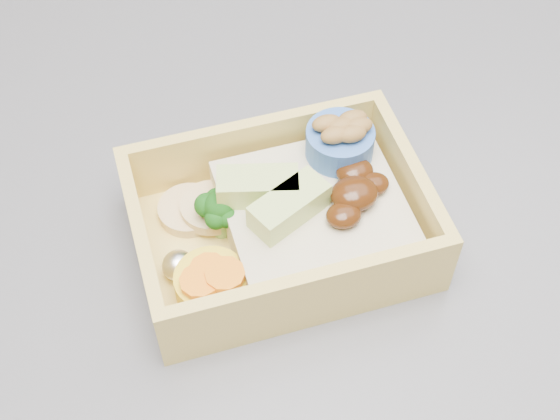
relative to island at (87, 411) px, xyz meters
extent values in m
cube|color=brown|center=(0.00, 0.00, -0.02)|extent=(1.20, 0.80, 0.88)
cube|color=#E0C05C|center=(0.19, -0.14, 0.46)|extent=(0.17, 0.12, 0.01)
cube|color=#E0C05C|center=(0.19, -0.09, 0.49)|extent=(0.17, 0.01, 0.04)
cube|color=#E0C05C|center=(0.19, -0.20, 0.49)|extent=(0.17, 0.01, 0.04)
cube|color=#E0C05C|center=(0.27, -0.14, 0.49)|extent=(0.01, 0.11, 0.04)
cube|color=#E0C05C|center=(0.11, -0.15, 0.49)|extent=(0.01, 0.11, 0.04)
cube|color=tan|center=(0.21, -0.14, 0.48)|extent=(0.10, 0.10, 0.03)
ellipsoid|color=#391A08|center=(0.23, -0.15, 0.50)|extent=(0.03, 0.02, 0.02)
ellipsoid|color=#391A08|center=(0.24, -0.13, 0.50)|extent=(0.02, 0.02, 0.01)
ellipsoid|color=#391A08|center=(0.22, -0.16, 0.50)|extent=(0.02, 0.02, 0.01)
ellipsoid|color=#391A08|center=(0.25, -0.15, 0.50)|extent=(0.02, 0.02, 0.01)
cube|color=#BAD56F|center=(0.19, -0.15, 0.50)|extent=(0.05, 0.04, 0.02)
cube|color=#BAD56F|center=(0.18, -0.13, 0.50)|extent=(0.05, 0.03, 0.02)
cylinder|color=#81B25F|center=(0.16, -0.13, 0.47)|extent=(0.01, 0.01, 0.02)
sphere|color=#144F12|center=(0.16, -0.13, 0.49)|extent=(0.02, 0.02, 0.02)
sphere|color=#144F12|center=(0.16, -0.13, 0.49)|extent=(0.02, 0.02, 0.02)
sphere|color=#144F12|center=(0.15, -0.13, 0.49)|extent=(0.02, 0.02, 0.02)
sphere|color=#144F12|center=(0.16, -0.14, 0.49)|extent=(0.01, 0.01, 0.01)
sphere|color=#144F12|center=(0.15, -0.14, 0.49)|extent=(0.01, 0.01, 0.01)
sphere|color=#144F12|center=(0.16, -0.12, 0.49)|extent=(0.01, 0.01, 0.01)
cylinder|color=yellow|center=(0.14, -0.17, 0.48)|extent=(0.04, 0.04, 0.02)
cylinder|color=orange|center=(0.14, -0.17, 0.49)|extent=(0.02, 0.02, 0.00)
cylinder|color=orange|center=(0.13, -0.18, 0.49)|extent=(0.02, 0.02, 0.00)
cylinder|color=orange|center=(0.15, -0.18, 0.49)|extent=(0.02, 0.02, 0.00)
cylinder|color=tan|center=(0.14, -0.11, 0.47)|extent=(0.04, 0.04, 0.01)
cylinder|color=tan|center=(0.15, -0.12, 0.47)|extent=(0.04, 0.04, 0.01)
ellipsoid|color=silver|center=(0.17, -0.10, 0.47)|extent=(0.02, 0.02, 0.02)
ellipsoid|color=silver|center=(0.13, -0.15, 0.47)|extent=(0.02, 0.02, 0.02)
cylinder|color=#3767BE|center=(0.24, -0.11, 0.50)|extent=(0.04, 0.04, 0.02)
ellipsoid|color=brown|center=(0.24, -0.11, 0.52)|extent=(0.02, 0.01, 0.01)
ellipsoid|color=brown|center=(0.24, -0.11, 0.52)|extent=(0.02, 0.01, 0.01)
ellipsoid|color=brown|center=(0.23, -0.11, 0.52)|extent=(0.02, 0.01, 0.01)
ellipsoid|color=brown|center=(0.24, -0.12, 0.52)|extent=(0.02, 0.01, 0.01)
ellipsoid|color=brown|center=(0.23, -0.12, 0.52)|extent=(0.02, 0.01, 0.01)
ellipsoid|color=brown|center=(0.25, -0.12, 0.52)|extent=(0.02, 0.01, 0.01)
camera|label=1|loc=(0.11, -0.41, 0.85)|focal=50.00mm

